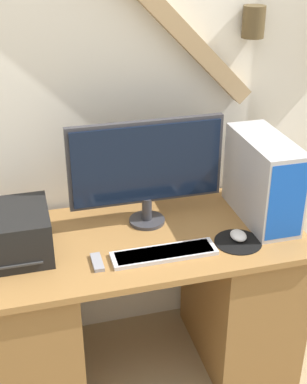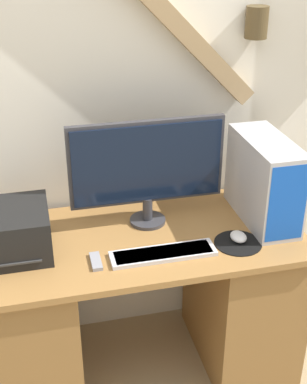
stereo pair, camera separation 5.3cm
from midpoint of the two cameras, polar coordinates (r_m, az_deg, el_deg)
name	(u,v)px [view 1 (the left image)]	position (r m, az deg, el deg)	size (l,w,h in m)	color
wall_back	(118,84)	(2.51, -4.45, 11.37)	(6.40, 0.15, 2.70)	silver
desk	(140,304)	(2.60, -2.02, -11.84)	(1.46, 0.70, 0.78)	olive
monitor	(146,166)	(2.36, -1.40, 2.80)	(0.70, 0.17, 0.49)	#333338
keyboard	(164,253)	(2.25, 0.47, -6.55)	(0.45, 0.12, 0.02)	silver
mousepad	(238,242)	(2.37, 8.37, -5.29)	(0.21, 0.21, 0.00)	black
mouse	(238,235)	(2.37, 8.41, -4.61)	(0.07, 0.09, 0.04)	silver
computer_tower	(263,179)	(2.49, 11.01, 1.36)	(0.19, 0.47, 0.39)	#B2B2B7
printer	(12,233)	(2.30, -15.48, -4.29)	(0.31, 0.33, 0.20)	black
remote_control	(97,262)	(2.22, -6.71, -7.45)	(0.04, 0.12, 0.02)	gray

